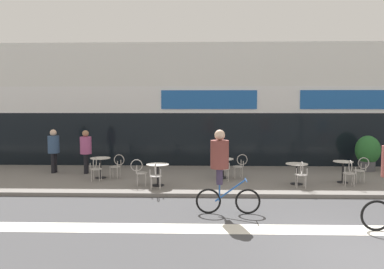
% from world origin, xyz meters
% --- Properties ---
extents(ground_plane, '(120.00, 120.00, 0.00)m').
position_xyz_m(ground_plane, '(0.00, 0.00, 0.00)').
color(ground_plane, '#424244').
extents(sidewalk_slab, '(40.00, 5.50, 0.12)m').
position_xyz_m(sidewalk_slab, '(0.00, 7.25, 0.06)').
color(sidewalk_slab, slate).
rests_on(sidewalk_slab, ground).
extents(storefront_facade, '(40.00, 4.06, 5.68)m').
position_xyz_m(storefront_facade, '(0.00, 11.97, 2.83)').
color(storefront_facade, silver).
rests_on(storefront_facade, ground).
extents(bike_lane_stripe, '(36.00, 0.70, 0.01)m').
position_xyz_m(bike_lane_stripe, '(0.00, 1.53, 0.00)').
color(bike_lane_stripe, silver).
rests_on(bike_lane_stripe, ground).
extents(bistro_table_0, '(0.75, 0.75, 0.77)m').
position_xyz_m(bistro_table_0, '(-7.23, 6.95, 0.67)').
color(bistro_table_0, black).
rests_on(bistro_table_0, sidewalk_slab).
extents(bistro_table_1, '(0.77, 0.77, 0.74)m').
position_xyz_m(bistro_table_1, '(-4.90, 5.65, 0.65)').
color(bistro_table_1, black).
rests_on(bistro_table_1, sidewalk_slab).
extents(bistro_table_2, '(0.79, 0.79, 0.74)m').
position_xyz_m(bistro_table_2, '(-2.61, 7.09, 0.65)').
color(bistro_table_2, black).
rests_on(bistro_table_2, sidewalk_slab).
extents(bistro_table_3, '(0.75, 0.75, 0.72)m').
position_xyz_m(bistro_table_3, '(-0.12, 6.02, 0.64)').
color(bistro_table_3, black).
rests_on(bistro_table_3, sidewalk_slab).
extents(bistro_table_4, '(0.68, 0.68, 0.76)m').
position_xyz_m(bistro_table_4, '(1.58, 6.35, 0.66)').
color(bistro_table_4, black).
rests_on(bistro_table_4, sidewalk_slab).
extents(cafe_chair_0_near, '(0.40, 0.57, 0.90)m').
position_xyz_m(cafe_chair_0_near, '(-7.23, 6.32, 0.64)').
color(cafe_chair_0_near, '#B7B2AD').
rests_on(cafe_chair_0_near, sidewalk_slab).
extents(cafe_chair_0_side, '(0.60, 0.45, 0.90)m').
position_xyz_m(cafe_chair_0_side, '(-6.60, 6.94, 0.64)').
color(cafe_chair_0_side, '#B7B2AD').
rests_on(cafe_chair_0_side, sidewalk_slab).
extents(cafe_chair_1_near, '(0.42, 0.58, 0.90)m').
position_xyz_m(cafe_chair_1_near, '(-4.90, 5.02, 0.64)').
color(cafe_chair_1_near, '#B7B2AD').
rests_on(cafe_chair_1_near, sidewalk_slab).
extents(cafe_chair_1_side, '(0.59, 0.44, 0.90)m').
position_xyz_m(cafe_chair_1_side, '(-5.53, 5.64, 0.64)').
color(cafe_chair_1_side, '#B7B2AD').
rests_on(cafe_chair_1_side, sidewalk_slab).
extents(cafe_chair_2_near, '(0.44, 0.59, 0.90)m').
position_xyz_m(cafe_chair_2_near, '(-2.60, 6.46, 0.64)').
color(cafe_chair_2_near, '#B7B2AD').
rests_on(cafe_chair_2_near, sidewalk_slab).
extents(cafe_chair_2_side, '(0.60, 0.45, 0.90)m').
position_xyz_m(cafe_chair_2_side, '(-1.98, 7.10, 0.64)').
color(cafe_chair_2_side, '#B7B2AD').
rests_on(cafe_chair_2_side, sidewalk_slab).
extents(cafe_chair_3_near, '(0.43, 0.59, 0.90)m').
position_xyz_m(cafe_chair_3_near, '(-0.13, 5.40, 0.64)').
color(cafe_chair_3_near, '#B7B2AD').
rests_on(cafe_chair_3_near, sidewalk_slab).
extents(cafe_chair_4_near, '(0.45, 0.60, 0.90)m').
position_xyz_m(cafe_chair_4_near, '(1.57, 5.72, 0.64)').
color(cafe_chair_4_near, '#B7B2AD').
rests_on(cafe_chair_4_near, sidewalk_slab).
extents(cafe_chair_4_side, '(0.59, 0.43, 0.90)m').
position_xyz_m(cafe_chair_4_side, '(2.21, 6.36, 0.64)').
color(cafe_chair_4_side, '#B7B2AD').
rests_on(cafe_chair_4_side, sidewalk_slab).
extents(planter_pot, '(1.00, 1.00, 1.48)m').
position_xyz_m(planter_pot, '(3.52, 8.84, 0.92)').
color(planter_pot, '#4C4C51').
rests_on(planter_pot, sidewalk_slab).
extents(cyclist_2, '(1.70, 0.48, 2.21)m').
position_xyz_m(cyclist_2, '(-2.89, 2.77, 1.33)').
color(cyclist_2, black).
rests_on(cyclist_2, ground).
extents(pedestrian_near_end, '(0.49, 0.49, 1.77)m').
position_xyz_m(pedestrian_near_end, '(-9.44, 8.03, 1.17)').
color(pedestrian_near_end, black).
rests_on(pedestrian_near_end, sidewalk_slab).
extents(pedestrian_far_end, '(0.49, 0.49, 1.75)m').
position_xyz_m(pedestrian_far_end, '(-8.07, 7.89, 1.16)').
color(pedestrian_far_end, black).
rests_on(pedestrian_far_end, sidewalk_slab).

